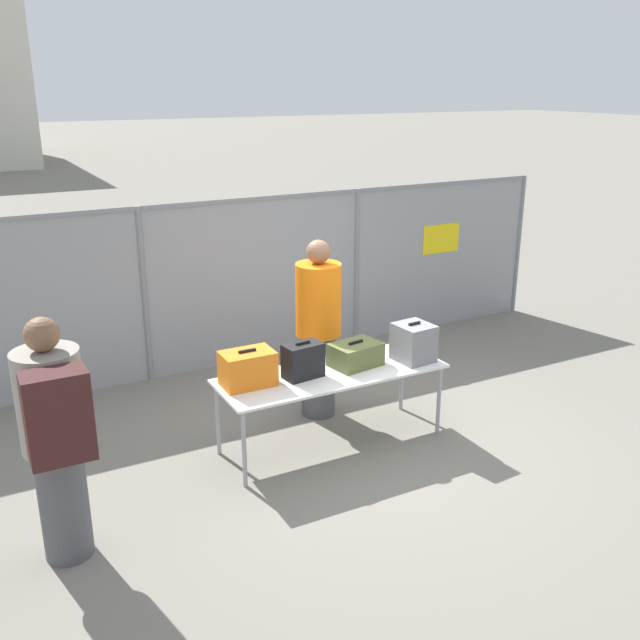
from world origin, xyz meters
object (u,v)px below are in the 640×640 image
at_px(suitcase_orange, 248,369).
at_px(suitcase_grey, 414,342).
at_px(suitcase_olive, 355,354).
at_px(utility_trailer, 265,268).
at_px(traveler_hooded, 56,434).
at_px(security_worker_near, 318,327).
at_px(suitcase_black, 303,361).
at_px(inspection_table, 332,377).

height_order(suitcase_orange, suitcase_grey, suitcase_grey).
xyz_separation_m(suitcase_olive, utility_trailer, (1.28, 5.03, -0.46)).
relative_size(traveler_hooded, security_worker_near, 0.99).
bearing_deg(security_worker_near, utility_trailer, -108.45).
bearing_deg(suitcase_black, suitcase_olive, 1.76).
height_order(inspection_table, suitcase_black, suitcase_black).
height_order(inspection_table, traveler_hooded, traveler_hooded).
bearing_deg(suitcase_black, suitcase_grey, -6.49).
xyz_separation_m(suitcase_orange, security_worker_near, (1.00, 0.55, 0.06)).
height_order(suitcase_orange, suitcase_olive, suitcase_orange).
distance_m(inspection_table, security_worker_near, 0.73).
bearing_deg(suitcase_olive, suitcase_grey, -14.49).
distance_m(suitcase_olive, traveler_hooded, 2.88).
bearing_deg(inspection_table, utility_trailer, 72.93).
xyz_separation_m(suitcase_grey, security_worker_near, (-0.64, 0.76, 0.03)).
relative_size(suitcase_orange, security_worker_near, 0.25).
bearing_deg(suitcase_grey, suitcase_black, 173.51).
bearing_deg(suitcase_olive, utility_trailer, 75.75).
distance_m(suitcase_olive, utility_trailer, 5.21).
relative_size(suitcase_grey, security_worker_near, 0.21).
bearing_deg(traveler_hooded, suitcase_olive, -3.46).
relative_size(suitcase_black, utility_trailer, 0.08).
height_order(suitcase_grey, security_worker_near, security_worker_near).
distance_m(suitcase_grey, utility_trailer, 5.26).
bearing_deg(suitcase_grey, inspection_table, 172.76).
bearing_deg(suitcase_orange, suitcase_grey, -7.03).
bearing_deg(suitcase_olive, suitcase_orange, 177.00).
distance_m(suitcase_black, suitcase_grey, 1.14).
height_order(traveler_hooded, utility_trailer, traveler_hooded).
relative_size(suitcase_orange, suitcase_grey, 1.20).
height_order(traveler_hooded, security_worker_near, security_worker_near).
height_order(suitcase_grey, utility_trailer, suitcase_grey).
distance_m(inspection_table, traveler_hooded, 2.62).
relative_size(inspection_table, utility_trailer, 0.48).
xyz_separation_m(inspection_table, suitcase_orange, (-0.80, 0.10, 0.21)).
xyz_separation_m(suitcase_black, traveler_hooded, (-2.24, -0.65, 0.11)).
xyz_separation_m(suitcase_black, security_worker_near, (0.49, 0.63, 0.05)).
height_order(suitcase_black, traveler_hooded, traveler_hooded).
bearing_deg(suitcase_grey, traveler_hooded, -171.20).
bearing_deg(traveler_hooded, utility_trailer, 37.56).
bearing_deg(suitcase_olive, inspection_table, -172.12).
xyz_separation_m(inspection_table, utility_trailer, (1.56, 5.07, -0.30)).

